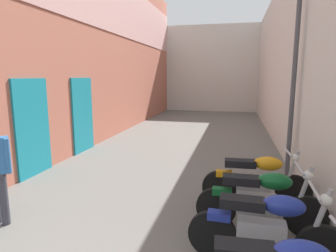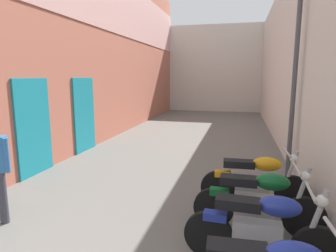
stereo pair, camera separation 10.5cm
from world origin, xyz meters
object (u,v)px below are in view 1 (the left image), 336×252
motorcycle_third (267,226)px  motorcycle_fifth (257,179)px  street_lamp (292,42)px  motorcycle_fourth (261,199)px

motorcycle_third → motorcycle_fifth: same height
street_lamp → motorcycle_third: bearing=-101.9°
motorcycle_third → motorcycle_fourth: (0.00, 0.79, 0.00)m
motorcycle_fourth → motorcycle_fifth: same height
motorcycle_fourth → motorcycle_fifth: bearing=90.0°
motorcycle_fifth → motorcycle_fourth: bearing=-90.0°
motorcycle_third → motorcycle_fifth: bearing=90.0°
motorcycle_third → street_lamp: street_lamp is taller
motorcycle_fourth → street_lamp: bearing=74.5°
motorcycle_third → motorcycle_fourth: 0.79m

